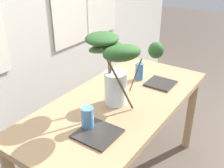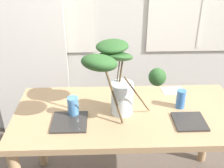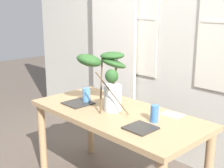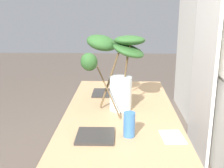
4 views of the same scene
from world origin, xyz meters
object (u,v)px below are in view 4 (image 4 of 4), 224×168
vase_with_branches (116,64)px  drinking_glass_blue_left (117,86)px  drinking_glass_blue_right (128,124)px  plate_square_right (95,136)px  plate_square_left (106,93)px  dining_table (120,126)px

vase_with_branches → drinking_glass_blue_left: 0.37m
drinking_glass_blue_right → plate_square_right: size_ratio=0.67×
drinking_glass_blue_left → drinking_glass_blue_right: (0.74, 0.07, -0.00)m
drinking_glass_blue_right → plate_square_left: (-0.76, -0.16, -0.06)m
vase_with_branches → drinking_glass_blue_left: (-0.29, 0.00, -0.24)m
plate_square_right → vase_with_branches: bearing=167.3°
plate_square_left → plate_square_right: bearing=-1.7°
vase_with_branches → drinking_glass_blue_right: vase_with_branches is taller
plate_square_left → drinking_glass_blue_right: bearing=11.7°
dining_table → vase_with_branches: bearing=-161.9°
plate_square_right → plate_square_left: bearing=178.3°
dining_table → plate_square_left: plate_square_left is taller
drinking_glass_blue_right → dining_table: bearing=-172.7°
dining_table → drinking_glass_blue_left: size_ratio=11.48×
drinking_glass_blue_left → plate_square_right: size_ratio=0.67×
vase_with_branches → drinking_glass_blue_right: 0.52m
vase_with_branches → drinking_glass_blue_left: vase_with_branches is taller
dining_table → plate_square_left: bearing=-164.2°
dining_table → drinking_glass_blue_right: size_ratio=11.54×
dining_table → plate_square_right: plate_square_right is taller
vase_with_branches → plate_square_right: vase_with_branches is taller
plate_square_right → dining_table: bearing=161.1°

